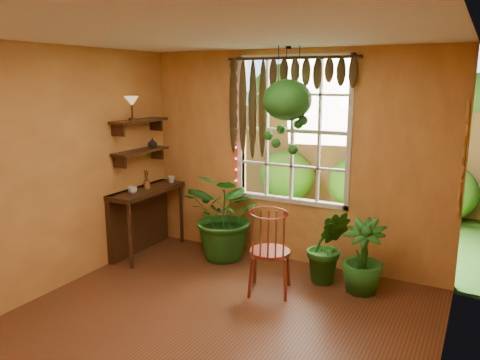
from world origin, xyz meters
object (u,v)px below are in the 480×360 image
(windsor_chair, at_px, (269,263))
(potted_plant_left, at_px, (227,216))
(potted_plant_mid, at_px, (328,246))
(hanging_basket, at_px, (287,107))
(counter_ledge, at_px, (142,212))

(windsor_chair, relative_size, potted_plant_left, 1.02)
(potted_plant_mid, bearing_deg, hanging_basket, 172.69)
(windsor_chair, height_order, hanging_basket, hanging_basket)
(counter_ledge, distance_m, windsor_chair, 2.13)
(windsor_chair, relative_size, hanging_basket, 0.98)
(potted_plant_left, distance_m, potted_plant_mid, 1.40)
(counter_ledge, height_order, potted_plant_mid, counter_ledge)
(counter_ledge, distance_m, hanging_basket, 2.49)
(windsor_chair, xyz_separation_m, hanging_basket, (-0.09, 0.65, 1.67))
(windsor_chair, bearing_deg, counter_ledge, 151.89)
(counter_ledge, distance_m, potted_plant_mid, 2.58)
(counter_ledge, relative_size, windsor_chair, 1.00)
(windsor_chair, bearing_deg, hanging_basket, 80.23)
(hanging_basket, bearing_deg, potted_plant_left, 178.36)
(windsor_chair, bearing_deg, potted_plant_left, 125.65)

